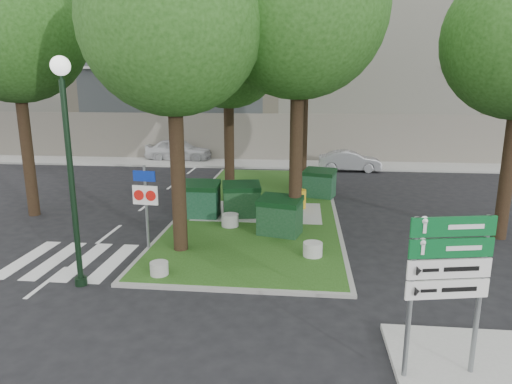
# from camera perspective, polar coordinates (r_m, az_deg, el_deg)

# --- Properties ---
(ground) EXTENTS (120.00, 120.00, 0.00)m
(ground) POSITION_cam_1_polar(r_m,az_deg,el_deg) (12.06, -5.46, -12.07)
(ground) COLOR black
(ground) RESTS_ON ground
(median_island) EXTENTS (6.00, 16.00, 0.12)m
(median_island) POSITION_cam_1_polar(r_m,az_deg,el_deg) (19.42, 0.63, -1.83)
(median_island) COLOR #214814
(median_island) RESTS_ON ground
(median_kerb) EXTENTS (6.30, 16.30, 0.10)m
(median_kerb) POSITION_cam_1_polar(r_m,az_deg,el_deg) (19.43, 0.63, -1.86)
(median_kerb) COLOR gray
(median_kerb) RESTS_ON ground
(building_sidewalk) EXTENTS (42.00, 3.00, 0.12)m
(building_sidewalk) POSITION_cam_1_polar(r_m,az_deg,el_deg) (29.69, 1.57, 3.52)
(building_sidewalk) COLOR #999993
(building_sidewalk) RESTS_ON ground
(zebra_crossing) EXTENTS (5.00, 3.00, 0.01)m
(zebra_crossing) POSITION_cam_1_polar(r_m,az_deg,el_deg) (14.51, -19.08, -8.23)
(zebra_crossing) COLOR silver
(zebra_crossing) RESTS_ON ground
(apartment_building) EXTENTS (41.00, 12.00, 16.00)m
(apartment_building) POSITION_cam_1_polar(r_m,az_deg,el_deg) (36.83, 2.61, 17.84)
(apartment_building) COLOR beige
(apartment_building) RESTS_ON ground
(tree_median_near_left) EXTENTS (5.20, 5.20, 10.53)m
(tree_median_near_left) POSITION_cam_1_polar(r_m,az_deg,el_deg) (13.87, -10.12, 22.11)
(tree_median_near_left) COLOR black
(tree_median_near_left) RESTS_ON ground
(tree_median_mid) EXTENTS (4.80, 4.80, 9.99)m
(tree_median_mid) POSITION_cam_1_polar(r_m,az_deg,el_deg) (20.04, -3.26, 18.58)
(tree_median_mid) COLOR black
(tree_median_mid) RESTS_ON ground
(tree_median_far) EXTENTS (5.80, 5.80, 11.93)m
(tree_median_far) POSITION_cam_1_polar(r_m,az_deg,el_deg) (22.93, 6.49, 21.24)
(tree_median_far) COLOR black
(tree_median_far) RESTS_ON ground
(tree_street_left) EXTENTS (5.40, 5.40, 11.00)m
(tree_street_left) POSITION_cam_1_polar(r_m,az_deg,el_deg) (19.98, -27.97, 19.08)
(tree_street_left) COLOR black
(tree_street_left) RESTS_ON ground
(dumpster_a) EXTENTS (1.51, 1.06, 1.40)m
(dumpster_a) POSITION_cam_1_polar(r_m,az_deg,el_deg) (17.79, -7.03, -0.93)
(dumpster_a) COLOR #0F3A23
(dumpster_a) RESTS_ON median_island
(dumpster_b) EXTENTS (1.62, 1.28, 1.35)m
(dumpster_b) POSITION_cam_1_polar(r_m,az_deg,el_deg) (17.72, -1.82, -0.98)
(dumpster_b) COLOR #103817
(dumpster_b) RESTS_ON median_island
(dumpster_c) EXTENTS (1.65, 1.35, 1.34)m
(dumpster_c) POSITION_cam_1_polar(r_m,az_deg,el_deg) (15.63, 3.00, -3.00)
(dumpster_c) COLOR black
(dumpster_c) RESTS_ON median_island
(dumpster_d) EXTENTS (1.62, 1.34, 1.30)m
(dumpster_d) POSITION_cam_1_polar(r_m,az_deg,el_deg) (20.97, 7.92, 1.10)
(dumpster_d) COLOR #123B20
(dumpster_d) RESTS_ON median_island
(bollard_left) EXTENTS (0.49, 0.49, 0.35)m
(bollard_left) POSITION_cam_1_polar(r_m,az_deg,el_deg) (12.79, -12.01, -9.32)
(bollard_left) COLOR #A1A09C
(bollard_left) RESTS_ON median_island
(bollard_right) EXTENTS (0.58, 0.58, 0.42)m
(bollard_right) POSITION_cam_1_polar(r_m,az_deg,el_deg) (13.89, 7.11, -7.11)
(bollard_right) COLOR #AFADA9
(bollard_right) RESTS_ON median_island
(bollard_mid) EXTENTS (0.63, 0.63, 0.45)m
(bollard_mid) POSITION_cam_1_polar(r_m,az_deg,el_deg) (16.59, -3.26, -3.53)
(bollard_mid) COLOR #989893
(bollard_mid) RESTS_ON median_island
(litter_bin) EXTENTS (0.45, 0.45, 0.79)m
(litter_bin) POSITION_cam_1_polar(r_m,az_deg,el_deg) (18.92, 5.58, -0.88)
(litter_bin) COLOR gold
(litter_bin) RESTS_ON median_island
(street_lamp) EXTENTS (0.46, 0.46, 5.81)m
(street_lamp) POSITION_cam_1_polar(r_m,az_deg,el_deg) (12.14, -22.42, 5.21)
(street_lamp) COLOR black
(street_lamp) RESTS_ON ground
(traffic_sign_pole) EXTENTS (0.82, 0.13, 2.75)m
(traffic_sign_pole) POSITION_cam_1_polar(r_m,az_deg,el_deg) (14.53, -13.61, -0.55)
(traffic_sign_pole) COLOR slate
(traffic_sign_pole) RESTS_ON ground
(directional_sign) EXTENTS (1.45, 0.35, 2.93)m
(directional_sign) POSITION_cam_1_polar(r_m,az_deg,el_deg) (8.49, 22.85, -9.19)
(directional_sign) COLOR slate
(directional_sign) RESTS_ON sidewalk_corner
(car_white) EXTENTS (4.57, 2.04, 1.53)m
(car_white) POSITION_cam_1_polar(r_m,az_deg,el_deg) (31.63, -9.64, 5.24)
(car_white) COLOR silver
(car_white) RESTS_ON ground
(car_silver) EXTENTS (3.72, 1.34, 1.22)m
(car_silver) POSITION_cam_1_polar(r_m,az_deg,el_deg) (28.12, 11.63, 3.83)
(car_silver) COLOR #96989D
(car_silver) RESTS_ON ground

